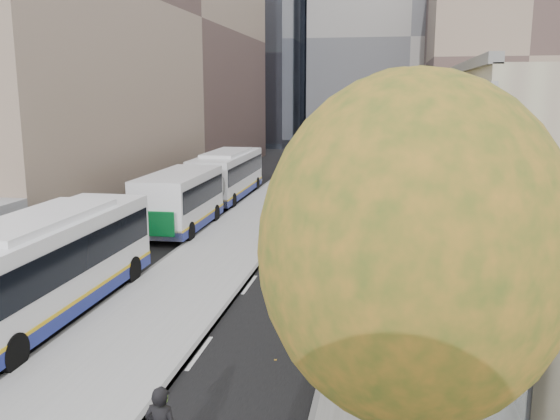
# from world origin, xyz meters

# --- Properties ---
(bus_platform) EXTENTS (4.25, 150.00, 0.15)m
(bus_platform) POSITION_xyz_m (-3.88, 35.00, 0.07)
(bus_platform) COLOR #A6A6A6
(bus_platform) RESTS_ON ground
(sidewalk) EXTENTS (4.75, 150.00, 0.08)m
(sidewalk) POSITION_xyz_m (4.12, 35.00, 0.04)
(sidewalk) COLOR gray
(sidewalk) RESTS_ON ground
(building_tan) EXTENTS (18.00, 92.00, 8.00)m
(building_tan) POSITION_xyz_m (15.50, 64.00, 4.00)
(building_tan) COLOR gray
(building_tan) RESTS_ON ground
(building_midrise) EXTENTS (24.00, 46.00, 25.00)m
(building_midrise) POSITION_xyz_m (-22.50, 41.00, 12.50)
(building_midrise) COLOR #836F5E
(building_midrise) RESTS_ON ground
(building_far_block) EXTENTS (30.00, 18.00, 30.00)m
(building_far_block) POSITION_xyz_m (6.00, 96.00, 15.00)
(building_far_block) COLOR gray
(building_far_block) RESTS_ON ground
(bus_shelter) EXTENTS (1.90, 4.40, 2.53)m
(bus_shelter) POSITION_xyz_m (5.69, 10.96, 2.19)
(bus_shelter) COLOR #383A3F
(bus_shelter) RESTS_ON sidewalk
(tree_b) EXTENTS (4.00, 4.00, 6.97)m
(tree_b) POSITION_xyz_m (3.60, 5.00, 5.04)
(tree_b) COLOR #321F14
(tree_b) RESTS_ON sidewalk
(tree_c) EXTENTS (4.20, 4.20, 7.28)m
(tree_c) POSITION_xyz_m (3.60, 13.00, 5.25)
(tree_c) COLOR #321F14
(tree_c) RESTS_ON sidewalk
(tree_d) EXTENTS (4.40, 4.40, 7.60)m
(tree_d) POSITION_xyz_m (3.60, 22.00, 5.47)
(tree_d) COLOR #321F14
(tree_d) RESTS_ON sidewalk
(tree_e) EXTENTS (4.60, 4.60, 7.92)m
(tree_e) POSITION_xyz_m (3.60, 31.00, 5.69)
(tree_e) COLOR #321F14
(tree_e) RESTS_ON sidewalk
(bus_far) EXTENTS (2.89, 18.27, 3.04)m
(bus_far) POSITION_xyz_m (-7.22, 31.51, 1.66)
(bus_far) COLOR white
(bus_far) RESTS_ON ground
(distant_car) EXTENTS (2.57, 4.27, 1.36)m
(distant_car) POSITION_xyz_m (-7.35, 40.19, 0.68)
(distant_car) COLOR white
(distant_car) RESTS_ON ground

